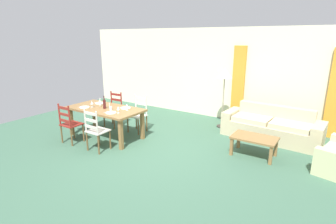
{
  "coord_description": "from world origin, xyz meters",
  "views": [
    {
      "loc": [
        3.23,
        -4.25,
        2.43
      ],
      "look_at": [
        0.01,
        0.68,
        0.75
      ],
      "focal_mm": 28.23,
      "sensor_mm": 36.0,
      "label": 1
    }
  ],
  "objects_px": {
    "dining_chair_near_right": "(96,130)",
    "wine_bottle": "(104,104)",
    "wine_glass_near_right": "(118,108)",
    "couch": "(272,127)",
    "wine_glass_near_left": "(92,103)",
    "dining_chair_near_left": "(70,124)",
    "coffee_table": "(254,140)",
    "wine_glass_far_left": "(100,101)",
    "wine_glass_far_right": "(127,106)",
    "coffee_cup_primary": "(111,108)",
    "dining_table": "(105,111)",
    "dining_chair_far_left": "(114,109)",
    "standing_lamp": "(225,77)",
    "dining_chair_far_right": "(138,114)"
  },
  "relations": [
    {
      "from": "wine_bottle",
      "to": "wine_glass_far_left",
      "type": "relative_size",
      "value": 1.96
    },
    {
      "from": "wine_glass_near_left",
      "to": "coffee_table",
      "type": "bearing_deg",
      "value": 15.37
    },
    {
      "from": "wine_glass_near_right",
      "to": "coffee_cup_primary",
      "type": "distance_m",
      "value": 0.33
    },
    {
      "from": "couch",
      "to": "standing_lamp",
      "type": "height_order",
      "value": "standing_lamp"
    },
    {
      "from": "standing_lamp",
      "to": "wine_glass_near_right",
      "type": "bearing_deg",
      "value": -122.19
    },
    {
      "from": "dining_chair_far_right",
      "to": "coffee_table",
      "type": "bearing_deg",
      "value": 3.06
    },
    {
      "from": "wine_glass_far_right",
      "to": "coffee_cup_primary",
      "type": "distance_m",
      "value": 0.39
    },
    {
      "from": "dining_chair_near_left",
      "to": "coffee_table",
      "type": "xyz_separation_m",
      "value": [
        3.82,
        1.66,
        -0.12
      ]
    },
    {
      "from": "wine_glass_near_right",
      "to": "wine_glass_far_right",
      "type": "height_order",
      "value": "same"
    },
    {
      "from": "dining_chair_near_right",
      "to": "wine_bottle",
      "type": "relative_size",
      "value": 3.04
    },
    {
      "from": "wine_glass_far_right",
      "to": "coffee_table",
      "type": "xyz_separation_m",
      "value": [
        2.82,
        0.77,
        -0.51
      ]
    },
    {
      "from": "dining_table",
      "to": "wine_glass_far_right",
      "type": "bearing_deg",
      "value": 12.78
    },
    {
      "from": "wine_glass_near_left",
      "to": "wine_glass_near_right",
      "type": "height_order",
      "value": "same"
    },
    {
      "from": "wine_glass_near_left",
      "to": "coffee_table",
      "type": "height_order",
      "value": "wine_glass_near_left"
    },
    {
      "from": "dining_chair_far_left",
      "to": "coffee_cup_primary",
      "type": "height_order",
      "value": "dining_chair_far_left"
    },
    {
      "from": "dining_table",
      "to": "dining_chair_far_left",
      "type": "distance_m",
      "value": 0.88
    },
    {
      "from": "dining_chair_near_right",
      "to": "coffee_table",
      "type": "bearing_deg",
      "value": 28.81
    },
    {
      "from": "coffee_cup_primary",
      "to": "couch",
      "type": "xyz_separation_m",
      "value": [
        3.22,
        2.2,
        -0.5
      ]
    },
    {
      "from": "dining_table",
      "to": "dining_chair_near_right",
      "type": "height_order",
      "value": "dining_chair_near_right"
    },
    {
      "from": "wine_glass_far_left",
      "to": "coffee_cup_primary",
      "type": "height_order",
      "value": "wine_glass_far_left"
    },
    {
      "from": "wine_glass_far_right",
      "to": "coffee_cup_primary",
      "type": "height_order",
      "value": "wine_glass_far_right"
    },
    {
      "from": "dining_chair_near_right",
      "to": "wine_glass_near_right",
      "type": "height_order",
      "value": "dining_chair_near_right"
    },
    {
      "from": "wine_bottle",
      "to": "coffee_table",
      "type": "height_order",
      "value": "wine_bottle"
    },
    {
      "from": "wine_glass_near_left",
      "to": "coffee_cup_primary",
      "type": "bearing_deg",
      "value": 3.82
    },
    {
      "from": "wine_bottle",
      "to": "standing_lamp",
      "type": "height_order",
      "value": "standing_lamp"
    },
    {
      "from": "wine_glass_near_right",
      "to": "couch",
      "type": "distance_m",
      "value": 3.74
    },
    {
      "from": "dining_chair_far_left",
      "to": "standing_lamp",
      "type": "bearing_deg",
      "value": 31.29
    },
    {
      "from": "dining_table",
      "to": "dining_chair_far_right",
      "type": "distance_m",
      "value": 0.88
    },
    {
      "from": "wine_bottle",
      "to": "standing_lamp",
      "type": "distance_m",
      "value": 3.2
    },
    {
      "from": "wine_glass_near_left",
      "to": "wine_glass_far_right",
      "type": "height_order",
      "value": "same"
    },
    {
      "from": "dining_chair_near_left",
      "to": "dining_chair_near_right",
      "type": "xyz_separation_m",
      "value": [
        0.86,
        0.03,
        0.0
      ]
    },
    {
      "from": "dining_table",
      "to": "dining_chair_near_left",
      "type": "xyz_separation_m",
      "value": [
        -0.41,
        -0.75,
        -0.19
      ]
    },
    {
      "from": "coffee_cup_primary",
      "to": "dining_chair_near_left",
      "type": "bearing_deg",
      "value": -135.71
    },
    {
      "from": "wine_glass_near_left",
      "to": "wine_glass_far_left",
      "type": "bearing_deg",
      "value": 87.18
    },
    {
      "from": "wine_glass_near_right",
      "to": "dining_chair_near_left",
      "type": "bearing_deg",
      "value": -149.3
    },
    {
      "from": "dining_chair_near_left",
      "to": "wine_glass_near_left",
      "type": "relative_size",
      "value": 5.96
    },
    {
      "from": "coffee_cup_primary",
      "to": "couch",
      "type": "relative_size",
      "value": 0.04
    },
    {
      "from": "couch",
      "to": "dining_chair_far_right",
      "type": "bearing_deg",
      "value": -155.87
    },
    {
      "from": "dining_chair_near_right",
      "to": "wine_glass_near_left",
      "type": "bearing_deg",
      "value": 142.08
    },
    {
      "from": "wine_glass_far_right",
      "to": "coffee_cup_primary",
      "type": "bearing_deg",
      "value": -146.21
    },
    {
      "from": "dining_table",
      "to": "couch",
      "type": "distance_m",
      "value": 4.11
    },
    {
      "from": "dining_chair_far_left",
      "to": "wine_glass_near_right",
      "type": "distance_m",
      "value": 1.42
    },
    {
      "from": "dining_table",
      "to": "standing_lamp",
      "type": "relative_size",
      "value": 1.16
    },
    {
      "from": "dining_table",
      "to": "wine_glass_near_left",
      "type": "relative_size",
      "value": 11.8
    },
    {
      "from": "dining_chair_near_right",
      "to": "dining_chair_far_left",
      "type": "xyz_separation_m",
      "value": [
        -0.89,
        1.46,
        0.0
      ]
    },
    {
      "from": "dining_chair_near_right",
      "to": "dining_chair_far_left",
      "type": "distance_m",
      "value": 1.71
    },
    {
      "from": "coffee_cup_primary",
      "to": "wine_glass_far_left",
      "type": "bearing_deg",
      "value": 159.99
    },
    {
      "from": "standing_lamp",
      "to": "wine_glass_near_left",
      "type": "bearing_deg",
      "value": -135.46
    },
    {
      "from": "dining_chair_near_right",
      "to": "wine_glass_far_left",
      "type": "height_order",
      "value": "dining_chair_near_right"
    },
    {
      "from": "couch",
      "to": "standing_lamp",
      "type": "relative_size",
      "value": 1.42
    }
  ]
}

